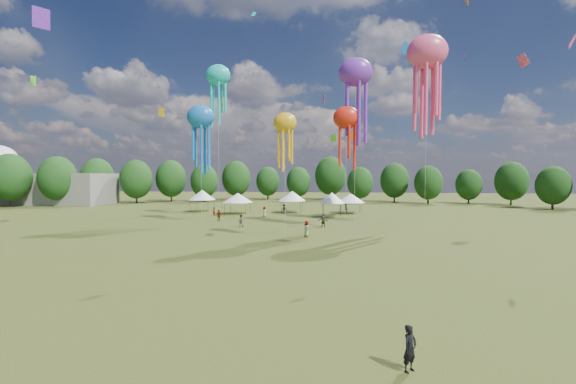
# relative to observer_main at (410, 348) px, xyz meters

# --- Properties ---
(ground) EXTENTS (300.00, 300.00, 0.00)m
(ground) POSITION_rel_observer_main_xyz_m (-8.57, 0.63, -0.87)
(ground) COLOR #384416
(ground) RESTS_ON ground
(observer_main) EXTENTS (0.75, 0.74, 1.75)m
(observer_main) POSITION_rel_observer_main_xyz_m (0.00, 0.00, 0.00)
(observer_main) COLOR black
(observer_main) RESTS_ON ground
(spectator_near) EXTENTS (0.88, 0.71, 1.73)m
(spectator_near) POSITION_rel_observer_main_xyz_m (-15.98, 36.91, -0.01)
(spectator_near) COLOR gray
(spectator_near) RESTS_ON ground
(spectators_far) EXTENTS (24.98, 28.83, 1.93)m
(spectators_far) POSITION_rel_observer_main_xyz_m (-9.57, 46.18, 0.05)
(spectators_far) COLOR gray
(spectators_far) RESTS_ON ground
(festival_tents) EXTENTS (35.75, 10.89, 4.46)m
(festival_tents) POSITION_rel_observer_main_xyz_m (-13.68, 56.92, 2.35)
(festival_tents) COLOR #47474C
(festival_tents) RESTS_ON ground
(show_kites) EXTENTS (38.24, 21.83, 27.16)m
(show_kites) POSITION_rel_observer_main_xyz_m (-3.71, 39.74, 18.13)
(show_kites) COLOR blue
(show_kites) RESTS_ON ground
(small_kites) EXTENTS (69.64, 62.05, 38.55)m
(small_kites) POSITION_rel_observer_main_xyz_m (-8.27, 41.52, 29.25)
(small_kites) COLOR blue
(small_kites) RESTS_ON ground
(treeline) EXTENTS (201.57, 95.24, 13.43)m
(treeline) POSITION_rel_observer_main_xyz_m (-12.43, 63.14, 5.67)
(treeline) COLOR #38281C
(treeline) RESTS_ON ground
(hangar) EXTENTS (40.00, 12.00, 8.00)m
(hangar) POSITION_rel_observer_main_xyz_m (-80.57, 72.63, 3.13)
(hangar) COLOR gray
(hangar) RESTS_ON ground
(radome) EXTENTS (9.00, 9.00, 16.00)m
(radome) POSITION_rel_observer_main_xyz_m (-96.57, 78.63, 9.11)
(radome) COLOR white
(radome) RESTS_ON ground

